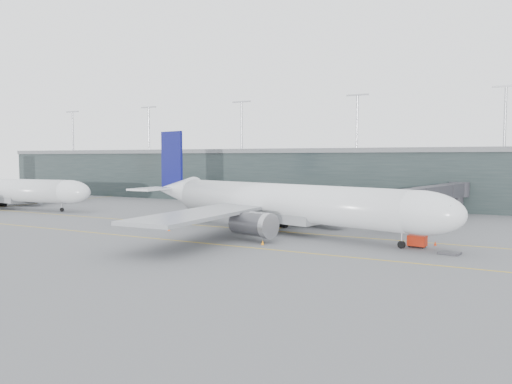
% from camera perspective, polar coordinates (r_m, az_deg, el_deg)
% --- Properties ---
extents(ground, '(320.00, 320.00, 0.00)m').
position_cam_1_polar(ground, '(93.18, -0.01, -3.92)').
color(ground, '#58585D').
rests_on(ground, ground).
extents(taxiline_a, '(160.00, 0.25, 0.02)m').
position_cam_1_polar(taxiline_a, '(89.69, -1.20, -4.23)').
color(taxiline_a, gold).
rests_on(taxiline_a, ground).
extents(taxiline_b, '(160.00, 0.25, 0.02)m').
position_cam_1_polar(taxiline_b, '(76.24, -7.04, -5.72)').
color(taxiline_b, gold).
rests_on(taxiline_b, ground).
extents(taxiline_lead_main, '(0.25, 60.00, 0.02)m').
position_cam_1_polar(taxiline_lead_main, '(109.30, 7.21, -2.77)').
color(taxiline_lead_main, gold).
rests_on(taxiline_lead_main, ground).
extents(taxiline_lead_adj, '(0.25, 60.00, 0.02)m').
position_cam_1_polar(taxiline_lead_adj, '(156.23, -21.46, -0.99)').
color(taxiline_lead_adj, gold).
rests_on(taxiline_lead_adj, ground).
extents(terminal, '(240.00, 36.00, 29.00)m').
position_cam_1_polar(terminal, '(146.25, 10.61, 1.89)').
color(terminal, black).
rests_on(terminal, ground).
extents(main_aircraft, '(64.13, 59.06, 18.22)m').
position_cam_1_polar(main_aircraft, '(85.04, 2.71, -1.22)').
color(main_aircraft, silver).
rests_on(main_aircraft, ground).
extents(jet_bridge, '(13.89, 46.94, 7.23)m').
position_cam_1_polar(jet_bridge, '(108.88, 19.10, -0.13)').
color(jet_bridge, '#2F2F34').
rests_on(jet_bridge, ground).
extents(gse_cart, '(2.68, 1.87, 1.72)m').
position_cam_1_polar(gse_cart, '(75.02, 17.94, -5.31)').
color(gse_cart, '#A11E0B').
rests_on(gse_cart, ground).
extents(baggage_dolly, '(3.00, 2.59, 0.26)m').
position_cam_1_polar(baggage_dolly, '(71.38, 21.23, -6.51)').
color(baggage_dolly, '#37363B').
rests_on(baggage_dolly, ground).
extents(uld_a, '(2.07, 1.80, 1.63)m').
position_cam_1_polar(uld_a, '(104.22, 1.08, -2.60)').
color(uld_a, '#37383C').
rests_on(uld_a, ground).
extents(uld_b, '(2.82, 2.59, 2.07)m').
position_cam_1_polar(uld_b, '(104.59, 2.38, -2.46)').
color(uld_b, '#37383C').
rests_on(uld_b, ground).
extents(uld_c, '(2.10, 1.79, 1.71)m').
position_cam_1_polar(uld_c, '(102.39, 3.37, -2.71)').
color(uld_c, '#37383C').
rests_on(uld_c, ground).
extents(cone_nose, '(0.42, 0.42, 0.66)m').
position_cam_1_polar(cone_nose, '(77.39, 19.80, -5.54)').
color(cone_nose, red).
rests_on(cone_nose, ground).
extents(cone_wing_stbd, '(0.45, 0.45, 0.72)m').
position_cam_1_polar(cone_wing_stbd, '(73.40, 0.77, -5.79)').
color(cone_wing_stbd, orange).
rests_on(cone_wing_stbd, ground).
extents(cone_wing_port, '(0.48, 0.48, 0.76)m').
position_cam_1_polar(cone_wing_port, '(100.62, 6.42, -3.14)').
color(cone_wing_port, orange).
rests_on(cone_wing_port, ground).
extents(cone_tail, '(0.47, 0.47, 0.75)m').
position_cam_1_polar(cone_tail, '(88.65, -9.93, -4.14)').
color(cone_tail, '#FC560E').
rests_on(cone_tail, ground).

